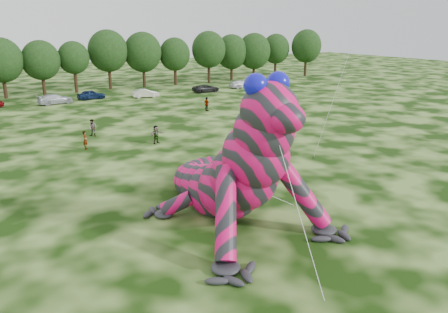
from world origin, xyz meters
name	(u,v)px	position (x,y,z in m)	size (l,w,h in m)	color
ground	(268,209)	(0.00, 0.00, 0.00)	(240.00, 240.00, 0.00)	#16330A
inflatable_gecko	(216,143)	(-3.16, 1.10, 4.58)	(15.42, 18.31, 9.15)	#D60A5B
tree_7	(2,68)	(-10.08, 56.80, 4.74)	(6.68, 6.01, 9.48)	black
tree_8	(42,68)	(-4.22, 56.99, 4.47)	(6.14, 5.53, 8.94)	black
tree_9	(74,67)	(1.06, 57.35, 4.34)	(5.27, 4.74, 8.68)	black
tree_10	(109,60)	(7.40, 58.58, 5.25)	(7.09, 6.38, 10.50)	black
tree_11	(143,60)	(13.79, 58.20, 5.03)	(7.01, 6.31, 10.07)	black
tree_12	(175,61)	(20.01, 57.74, 4.49)	(5.99, 5.39, 8.97)	black
tree_13	(209,57)	(27.13, 57.13, 5.06)	(6.83, 6.15, 10.13)	black
tree_14	(232,57)	(33.46, 58.72, 4.70)	(6.82, 6.14, 9.40)	black
tree_15	(254,56)	(38.47, 57.77, 4.82)	(7.17, 6.45, 9.63)	black
tree_16	(276,55)	(45.45, 59.37, 4.69)	(6.26, 5.63, 9.37)	black
tree_17	(306,53)	(51.95, 56.66, 5.15)	(6.98, 6.28, 10.30)	black
car_3	(55,99)	(-4.33, 47.28, 0.74)	(2.07, 5.09, 1.48)	silver
car_4	(91,95)	(1.38, 48.83, 0.73)	(1.71, 4.26, 1.45)	#0F1F44
car_5	(146,93)	(9.38, 46.04, 0.69)	(1.45, 4.16, 1.37)	beige
car_6	(206,88)	(20.56, 46.28, 0.66)	(2.20, 4.78, 1.33)	black
car_7	(241,84)	(28.66, 47.58, 0.70)	(1.95, 4.79, 1.39)	silver
spectator_0	(85,140)	(-6.52, 20.13, 0.89)	(0.65, 0.43, 1.79)	gray
spectator_3	(207,104)	(12.37, 30.94, 0.94)	(1.11, 0.46, 1.89)	gray
spectator_5	(156,135)	(0.01, 18.67, 0.91)	(1.70, 0.54, 1.83)	gray
spectator_1	(93,128)	(-4.62, 24.82, 0.91)	(0.88, 0.69, 1.82)	gray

